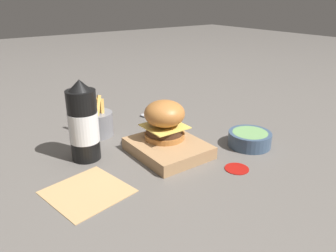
# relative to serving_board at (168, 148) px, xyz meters

# --- Properties ---
(ground_plane) EXTENTS (6.00, 6.00, 0.00)m
(ground_plane) POSITION_rel_serving_board_xyz_m (-0.01, -0.01, -0.02)
(ground_plane) COLOR #5B5651
(serving_board) EXTENTS (0.21, 0.18, 0.03)m
(serving_board) POSITION_rel_serving_board_xyz_m (0.00, 0.00, 0.00)
(serving_board) COLOR #A37A51
(serving_board) RESTS_ON ground_plane
(burger) EXTENTS (0.12, 0.12, 0.11)m
(burger) POSITION_rel_serving_board_xyz_m (-0.03, 0.01, 0.07)
(burger) COLOR #AD6B33
(burger) RESTS_ON serving_board
(ketchup_bottle) EXTENTS (0.08, 0.08, 0.22)m
(ketchup_bottle) POSITION_rel_serving_board_xyz_m (-0.11, -0.20, 0.08)
(ketchup_bottle) COLOR black
(ketchup_bottle) RESTS_ON ground_plane
(fries_basket) EXTENTS (0.10, 0.10, 0.15)m
(fries_basket) POSITION_rel_serving_board_xyz_m (-0.24, -0.10, 0.02)
(fries_basket) COLOR slate
(fries_basket) RESTS_ON ground_plane
(side_bowl) EXTENTS (0.13, 0.13, 0.04)m
(side_bowl) POSITION_rel_serving_board_xyz_m (0.10, 0.23, 0.01)
(side_bowl) COLOR #384C66
(side_bowl) RESTS_ON ground_plane
(spoon) EXTENTS (0.13, 0.09, 0.01)m
(spoon) POSITION_rel_serving_board_xyz_m (-0.27, 0.12, -0.01)
(spoon) COLOR #B2B2B7
(spoon) RESTS_ON ground_plane
(ketchup_puddle) EXTENTS (0.06, 0.06, 0.00)m
(ketchup_puddle) POSITION_rel_serving_board_xyz_m (0.18, 0.09, -0.02)
(ketchup_puddle) COLOR #9E140F
(ketchup_puddle) RESTS_ON ground_plane
(parchment_square) EXTENTS (0.20, 0.20, 0.00)m
(parchment_square) POSITION_rel_serving_board_xyz_m (0.05, -0.26, -0.02)
(parchment_square) COLOR tan
(parchment_square) RESTS_ON ground_plane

